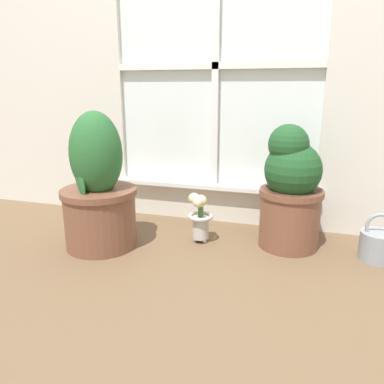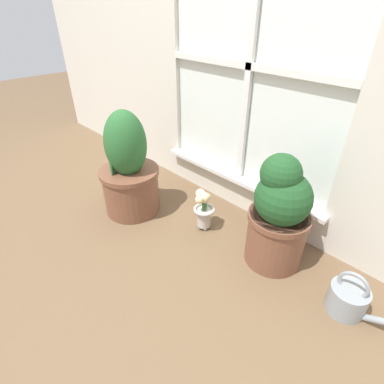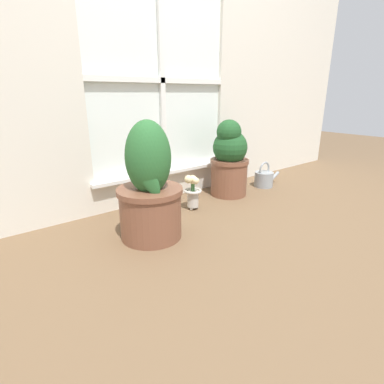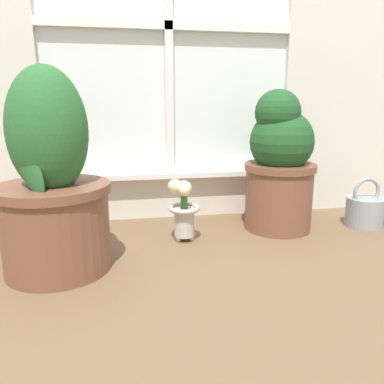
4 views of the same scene
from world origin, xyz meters
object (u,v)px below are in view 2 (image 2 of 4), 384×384
(potted_plant_left, at_px, (129,172))
(potted_plant_right, at_px, (279,215))
(watering_can, at_px, (348,299))
(flower_vase, at_px, (204,208))

(potted_plant_left, height_order, potted_plant_right, potted_plant_left)
(watering_can, bearing_deg, flower_vase, -177.70)
(potted_plant_right, xyz_separation_m, watering_can, (0.40, -0.04, -0.21))
(flower_vase, xyz_separation_m, watering_can, (0.82, 0.03, -0.07))
(potted_plant_left, bearing_deg, watering_can, 9.85)
(potted_plant_left, relative_size, potted_plant_right, 1.10)
(flower_vase, bearing_deg, potted_plant_left, -157.23)
(watering_can, bearing_deg, potted_plant_right, 174.60)
(potted_plant_right, relative_size, watering_can, 2.07)
(potted_plant_left, xyz_separation_m, watering_can, (1.26, 0.22, -0.20))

